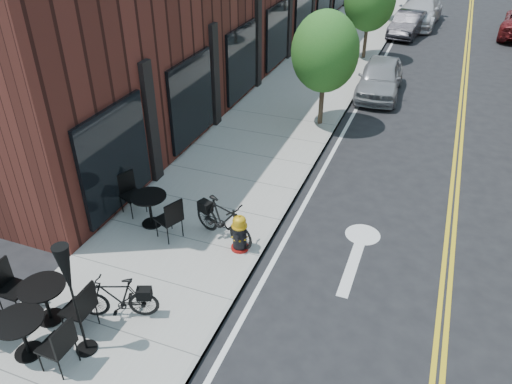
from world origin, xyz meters
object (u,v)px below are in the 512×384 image
at_px(bistro_set_c, 150,206).
at_px(patio_umbrella, 68,279).
at_px(fire_hydrant, 240,233).
at_px(parked_car_c, 419,11).
at_px(bistro_set_a, 22,332).
at_px(parked_car_a, 380,78).
at_px(bicycle_right, 223,220).
at_px(parked_car_b, 408,24).
at_px(bistro_set_b, 45,298).
at_px(bicycle_left, 118,298).

xyz_separation_m(bistro_set_c, patio_umbrella, (0.92, -3.79, 1.16)).
bearing_deg(fire_hydrant, parked_car_c, 107.26).
height_order(bistro_set_a, parked_car_a, parked_car_a).
bearing_deg(bicycle_right, parked_car_b, 14.91).
bearing_deg(parked_car_a, bistro_set_c, -111.36).
relative_size(fire_hydrant, bistro_set_b, 0.47).
xyz_separation_m(bistro_set_b, bistro_set_c, (0.20, 3.42, -0.01)).
bearing_deg(parked_car_c, bistro_set_b, -95.79).
relative_size(fire_hydrant, bistro_set_a, 0.47).
height_order(bicycle_left, bicycle_right, bicycle_right).
height_order(bistro_set_b, bistro_set_c, bistro_set_b).
bearing_deg(parked_car_b, bicycle_left, -89.26).
height_order(bicycle_left, bistro_set_c, bistro_set_c).
relative_size(fire_hydrant, patio_umbrella, 0.39).
bearing_deg(bicycle_right, bistro_set_b, 169.12).
height_order(fire_hydrant, parked_car_c, parked_car_c).
height_order(bicycle_right, bistro_set_b, bistro_set_b).
bearing_deg(bistro_set_a, bicycle_right, 67.86).
xyz_separation_m(bistro_set_c, parked_car_a, (3.72, 11.08, 0.03)).
distance_m(fire_hydrant, parked_car_a, 11.27).
distance_m(bicycle_left, parked_car_c, 26.17).
height_order(fire_hydrant, parked_car_a, parked_car_a).
distance_m(fire_hydrant, parked_car_b, 20.53).
bearing_deg(bistro_set_a, bistro_set_c, 91.65).
bearing_deg(bistro_set_a, fire_hydrant, 61.39).
height_order(bistro_set_b, parked_car_b, parked_car_b).
bearing_deg(patio_umbrella, bicycle_right, 75.82).
height_order(patio_umbrella, parked_car_c, patio_umbrella).
bearing_deg(fire_hydrant, patio_umbrella, -90.60).
height_order(parked_car_b, parked_car_c, parked_car_c).
bearing_deg(parked_car_a, bicycle_right, -102.19).
relative_size(bistro_set_c, patio_umbrella, 0.85).
bearing_deg(patio_umbrella, bistro_set_b, 161.66).
bearing_deg(bistro_set_c, fire_hydrant, 20.07).
height_order(fire_hydrant, bistro_set_b, bistro_set_b).
relative_size(fire_hydrant, parked_car_b, 0.24).
distance_m(fire_hydrant, bicycle_left, 3.07).
distance_m(bistro_set_c, parked_car_a, 11.69).
xyz_separation_m(bicycle_left, bicycle_right, (0.87, 2.95, 0.07)).
xyz_separation_m(bicycle_left, bistro_set_a, (-1.03, -1.36, 0.08)).
relative_size(bicycle_left, bistro_set_a, 0.77).
relative_size(bicycle_left, parked_car_c, 0.29).
xyz_separation_m(fire_hydrant, parked_car_a, (1.33, 11.20, 0.12)).
height_order(parked_car_a, parked_car_c, parked_car_c).
xyz_separation_m(fire_hydrant, patio_umbrella, (-1.47, -3.67, 1.26)).
xyz_separation_m(bicycle_left, bistro_set_c, (-1.03, 2.86, 0.07)).
relative_size(bistro_set_a, bistro_set_c, 1.00).
xyz_separation_m(bistro_set_b, parked_car_c, (4.23, 26.56, 0.12)).
distance_m(bicycle_left, bicycle_right, 3.08).
distance_m(bistro_set_c, patio_umbrella, 4.07).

